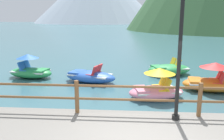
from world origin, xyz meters
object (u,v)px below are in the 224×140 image
(lamp_post, at_px, (181,28))
(pedal_boat_2, at_px, (156,88))
(pedal_boat_0, at_px, (169,69))
(pedal_boat_4, at_px, (90,76))
(pedal_boat_3, at_px, (211,81))
(pedal_boat_1, at_px, (30,70))

(lamp_post, bearing_deg, pedal_boat_2, 94.11)
(pedal_boat_0, height_order, pedal_boat_2, pedal_boat_2)
(pedal_boat_0, distance_m, pedal_boat_2, 4.10)
(pedal_boat_2, distance_m, pedal_boat_4, 3.64)
(pedal_boat_3, height_order, pedal_boat_4, pedal_boat_3)
(lamp_post, relative_size, pedal_boat_2, 1.68)
(pedal_boat_2, height_order, pedal_boat_4, pedal_boat_2)
(lamp_post, bearing_deg, pedal_boat_0, 82.63)
(lamp_post, xyz_separation_m, pedal_boat_2, (-0.21, 2.88, -2.41))
(pedal_boat_0, bearing_deg, pedal_boat_1, -170.52)
(lamp_post, distance_m, pedal_boat_2, 3.76)
(pedal_boat_1, distance_m, pedal_boat_2, 6.73)
(pedal_boat_0, relative_size, pedal_boat_2, 1.12)
(lamp_post, bearing_deg, pedal_boat_1, 138.48)
(pedal_boat_1, distance_m, pedal_boat_3, 8.72)
(lamp_post, relative_size, pedal_boat_0, 1.49)
(pedal_boat_0, bearing_deg, lamp_post, -97.37)
(lamp_post, distance_m, pedal_boat_4, 6.43)
(pedal_boat_1, bearing_deg, pedal_boat_2, -24.07)
(pedal_boat_2, relative_size, pedal_boat_3, 0.95)
(pedal_boat_3, bearing_deg, pedal_boat_1, 169.54)
(pedal_boat_1, relative_size, pedal_boat_2, 1.04)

